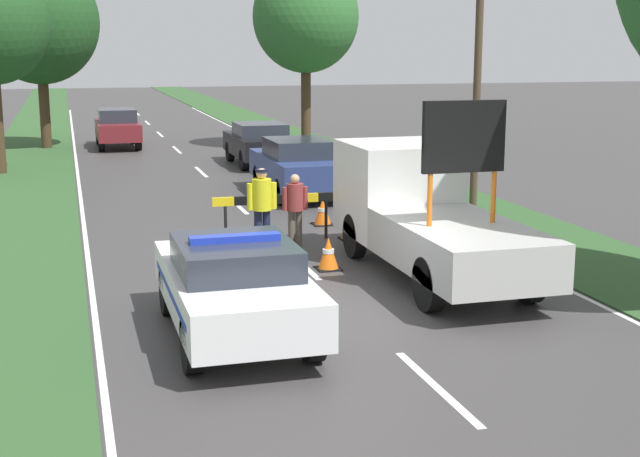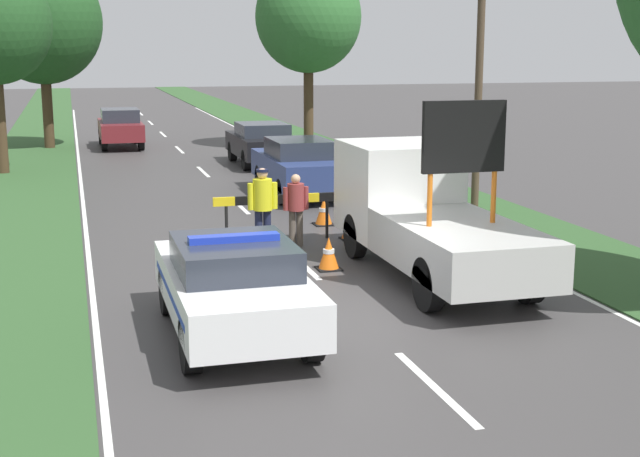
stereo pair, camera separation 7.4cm
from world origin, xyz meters
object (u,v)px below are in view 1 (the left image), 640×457
(work_truck, at_px, (422,212))
(traffic_cone_near_police, at_px, (323,212))
(police_officer, at_px, (262,202))
(police_car, at_px, (234,285))
(queued_car_sedan_black, at_px, (260,143))
(pedestrian_civilian, at_px, (295,204))
(road_barrier, at_px, (276,203))
(traffic_cone_near_truck, at_px, (328,253))
(roadside_tree_mid_left, at_px, (39,22))
(traffic_cone_centre_front, at_px, (348,228))
(queued_car_hatch_blue, at_px, (297,166))
(queued_car_wagon_maroon, at_px, (118,127))
(utility_pole, at_px, (477,87))
(roadside_tree_near_right, at_px, (306,17))

(work_truck, bearing_deg, traffic_cone_near_police, -82.92)
(traffic_cone_near_police, bearing_deg, police_officer, -130.56)
(police_car, height_order, queued_car_sedan_black, police_car)
(work_truck, relative_size, pedestrian_civilian, 3.96)
(work_truck, bearing_deg, road_barrier, -57.95)
(traffic_cone_near_truck, bearing_deg, roadside_tree_mid_left, 103.65)
(work_truck, distance_m, roadside_tree_mid_left, 24.94)
(pedestrian_civilian, bearing_deg, traffic_cone_centre_front, 11.35)
(road_barrier, bearing_deg, traffic_cone_centre_front, -6.55)
(police_officer, relative_size, pedestrian_civilian, 1.12)
(queued_car_hatch_blue, height_order, roadside_tree_mid_left, roadside_tree_mid_left)
(police_car, relative_size, traffic_cone_near_truck, 7.06)
(work_truck, relative_size, road_barrier, 2.18)
(queued_car_wagon_maroon, bearing_deg, utility_pole, 115.35)
(work_truck, height_order, pedestrian_civilian, work_truck)
(roadside_tree_mid_left, relative_size, utility_pole, 1.26)
(traffic_cone_near_police, height_order, queued_car_wagon_maroon, queued_car_wagon_maroon)
(police_car, bearing_deg, traffic_cone_centre_front, 64.35)
(road_barrier, distance_m, queued_car_hatch_blue, 6.11)
(work_truck, height_order, roadside_tree_near_right, roadside_tree_near_right)
(pedestrian_civilian, height_order, roadside_tree_mid_left, roadside_tree_mid_left)
(police_officer, bearing_deg, road_barrier, -97.18)
(road_barrier, relative_size, queued_car_hatch_blue, 0.61)
(road_barrier, distance_m, roadside_tree_mid_left, 21.30)
(queued_car_hatch_blue, bearing_deg, pedestrian_civilian, 75.33)
(pedestrian_civilian, bearing_deg, traffic_cone_near_police, 56.54)
(road_barrier, bearing_deg, traffic_cone_near_truck, -79.60)
(traffic_cone_near_truck, height_order, roadside_tree_near_right, roadside_tree_near_right)
(road_barrier, height_order, queued_car_sedan_black, queued_car_sedan_black)
(traffic_cone_near_truck, height_order, queued_car_hatch_blue, queued_car_hatch_blue)
(queued_car_hatch_blue, height_order, queued_car_sedan_black, queued_car_hatch_blue)
(utility_pole, bearing_deg, road_barrier, -157.42)
(traffic_cone_centre_front, xyz_separation_m, queued_car_hatch_blue, (0.36, 6.04, 0.59))
(road_barrier, xyz_separation_m, police_officer, (-0.51, -0.86, 0.19))
(traffic_cone_centre_front, distance_m, utility_pole, 5.90)
(traffic_cone_centre_front, distance_m, roadside_tree_mid_left, 22.10)
(traffic_cone_centre_front, bearing_deg, police_officer, -163.86)
(road_barrier, distance_m, utility_pole, 6.83)
(queued_car_sedan_black, relative_size, roadside_tree_mid_left, 0.57)
(queued_car_sedan_black, bearing_deg, police_car, 76.82)
(queued_car_wagon_maroon, bearing_deg, roadside_tree_near_right, 163.45)
(police_officer, height_order, queued_car_hatch_blue, police_officer)
(road_barrier, distance_m, traffic_cone_near_police, 2.15)
(traffic_cone_centre_front, height_order, queued_car_wagon_maroon, queued_car_wagon_maroon)
(police_officer, height_order, queued_car_sedan_black, police_officer)
(road_barrier, relative_size, roadside_tree_mid_left, 0.37)
(pedestrian_civilian, height_order, roadside_tree_near_right, roadside_tree_near_right)
(queued_car_sedan_black, xyz_separation_m, roadside_tree_near_right, (3.04, 4.88, 4.58))
(traffic_cone_centre_front, relative_size, utility_pole, 0.09)
(road_barrier, height_order, traffic_cone_near_police, road_barrier)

